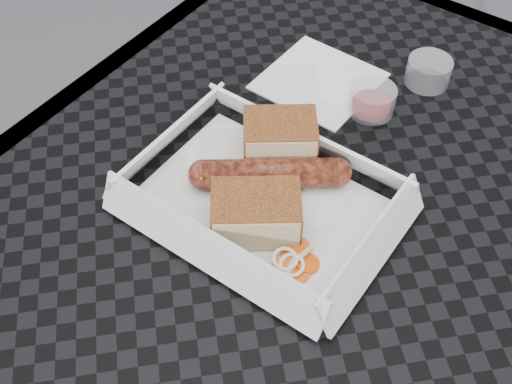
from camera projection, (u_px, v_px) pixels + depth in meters
patio_table at (373, 289)px, 0.64m from camera, size 0.80×0.80×0.74m
food_tray at (262, 204)px, 0.62m from camera, size 0.22×0.15×0.00m
bratwurst at (270, 174)px, 0.62m from camera, size 0.13×0.11×0.03m
bread_near at (280, 139)px, 0.64m from camera, size 0.09×0.08×0.05m
bread_far at (256, 213)px, 0.58m from camera, size 0.10×0.09×0.04m
veg_garnish at (294, 261)px, 0.57m from camera, size 0.03×0.03×0.00m
napkin at (319, 81)px, 0.73m from camera, size 0.12×0.12×0.00m
condiment_cup_sauce at (372, 100)px, 0.69m from camera, size 0.05×0.05×0.03m
condiment_cup_empty at (428, 72)px, 0.72m from camera, size 0.05×0.05×0.03m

